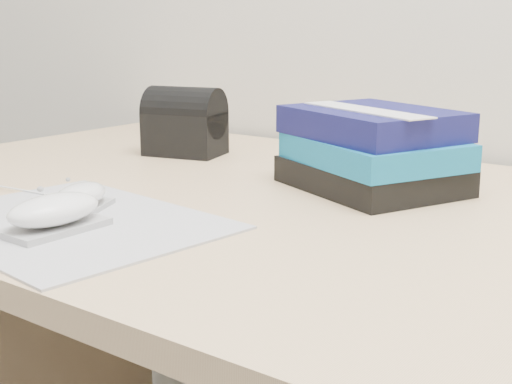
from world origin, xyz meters
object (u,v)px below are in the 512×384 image
Objects in this scene: mouse_front at (54,213)px; pouch at (185,122)px; book_stack at (373,150)px; desk at (379,370)px; mouse_rear at (81,197)px.

pouch is at bearing 115.26° from mouse_front.
book_stack is 0.39m from pouch.
pouch is (-0.44, 0.10, 0.29)m from desk.
mouse_front is 0.49m from pouch.
pouch is (-0.16, 0.37, 0.04)m from mouse_rear.
desk is 10.93× the size of pouch.
pouch is (-0.39, 0.04, 0.00)m from book_stack.
book_stack is at bearing 66.03° from mouse_front.
book_stack is at bearing 131.68° from desk.
mouse_front is at bearing -64.74° from pouch.
pouch reaches higher than book_stack.
desk is 0.49m from mouse_front.
desk is at bearing 43.86° from mouse_rear.
mouse_front is (-0.23, -0.34, 0.26)m from desk.
pouch is at bearing 167.03° from desk.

